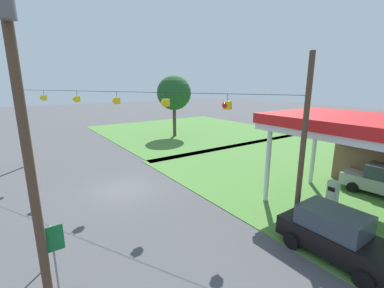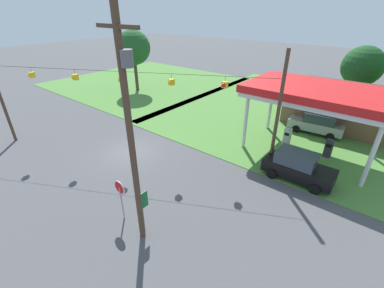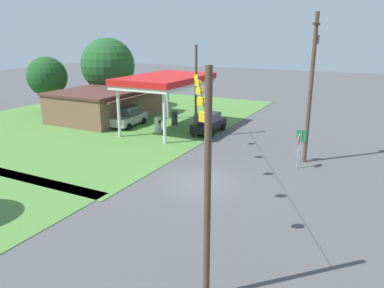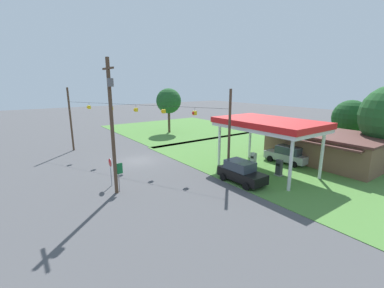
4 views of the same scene
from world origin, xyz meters
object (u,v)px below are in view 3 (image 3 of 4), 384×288
object	(u,v)px
gas_station_store	(107,103)
route_sign	(301,139)
car_at_pumps_rear	(129,116)
fuel_pump_near	(158,126)
tree_far_back	(108,65)
gas_station_canopy	(166,81)
stop_sign_roadside	(299,144)
fuel_pump_far	(175,119)
car_at_pumps_front	(208,123)
tree_behind_station	(47,77)
utility_pole_main	(311,82)

from	to	relation	value
gas_station_store	route_sign	xyz separation A→B (m)	(-5.49, -22.46, 0.06)
car_at_pumps_rear	fuel_pump_near	bearing A→B (deg)	69.94
fuel_pump_near	tree_far_back	size ratio (longest dim) A/B	0.18
gas_station_canopy	stop_sign_roadside	xyz separation A→B (m)	(-5.38, -13.91, -2.96)
car_at_pumps_rear	fuel_pump_far	bearing A→B (deg)	110.96
gas_station_store	fuel_pump_far	size ratio (longest dim) A/B	7.46
tree_far_back	stop_sign_roadside	bearing A→B (deg)	-114.33
car_at_pumps_front	tree_behind_station	size ratio (longest dim) A/B	0.68
route_sign	tree_far_back	distance (m)	28.14
gas_station_store	utility_pole_main	distance (m)	23.76
car_at_pumps_rear	tree_far_back	world-z (taller)	tree_far_back
tree_behind_station	route_sign	bearing A→B (deg)	-98.17
fuel_pump_near	stop_sign_roadside	size ratio (longest dim) A/B	0.63
stop_sign_roadside	route_sign	size ratio (longest dim) A/B	1.04
car_at_pumps_front	utility_pole_main	distance (m)	11.80
utility_pole_main	tree_behind_station	distance (m)	30.79
tree_behind_station	tree_far_back	world-z (taller)	tree_far_back
gas_station_store	stop_sign_roadside	distance (m)	23.68
fuel_pump_near	car_at_pumps_rear	world-z (taller)	car_at_pumps_rear
gas_station_store	tree_behind_station	world-z (taller)	tree_behind_station
gas_station_store	utility_pole_main	xyz separation A→B (m)	(-5.28, -22.78, 4.23)
fuel_pump_near	route_sign	xyz separation A→B (m)	(-2.22, -13.77, 0.96)
gas_station_store	tree_far_back	bearing A→B (deg)	36.27
gas_station_store	fuel_pump_near	distance (m)	9.34
car_at_pumps_front	tree_far_back	size ratio (longest dim) A/B	0.52
route_sign	gas_station_store	bearing A→B (deg)	76.27
stop_sign_roadside	utility_pole_main	xyz separation A→B (m)	(1.77, -0.18, 4.07)
gas_station_store	gas_station_canopy	bearing A→B (deg)	-100.85
car_at_pumps_front	stop_sign_roadside	xyz separation A→B (m)	(-6.06, -9.67, 0.82)
gas_station_canopy	fuel_pump_near	world-z (taller)	gas_station_canopy
fuel_pump_near	route_sign	world-z (taller)	route_sign
gas_station_store	tree_behind_station	xyz separation A→B (m)	(-1.16, 7.69, 2.67)
fuel_pump_near	car_at_pumps_front	world-z (taller)	car_at_pumps_front
car_at_pumps_rear	gas_station_store	bearing A→B (deg)	-119.46
gas_station_store	car_at_pumps_rear	distance (m)	4.96
utility_pole_main	tree_far_back	bearing A→B (deg)	69.09
gas_station_canopy	gas_station_store	xyz separation A→B (m)	(1.67, 8.70, -3.12)
gas_station_store	stop_sign_roadside	bearing A→B (deg)	-107.32
car_at_pumps_front	stop_sign_roadside	size ratio (longest dim) A/B	1.80
car_at_pumps_rear	tree_far_back	xyz separation A→B (m)	(6.83, 7.94, 4.39)
car_at_pumps_front	car_at_pumps_rear	size ratio (longest dim) A/B	0.93
fuel_pump_near	stop_sign_roadside	bearing A→B (deg)	-105.20
gas_station_store	car_at_pumps_front	world-z (taller)	gas_station_store
car_at_pumps_front	tree_far_back	distance (m)	17.94
gas_station_canopy	stop_sign_roadside	bearing A→B (deg)	-111.15
fuel_pump_near	stop_sign_roadside	xyz separation A→B (m)	(-3.78, -13.90, 1.06)
gas_station_store	fuel_pump_far	xyz separation A→B (m)	(-0.07, -8.70, -0.90)
gas_station_store	car_at_pumps_rear	size ratio (longest dim) A/B	2.45
utility_pole_main	stop_sign_roadside	bearing A→B (deg)	174.25
fuel_pump_near	gas_station_canopy	bearing A→B (deg)	0.06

